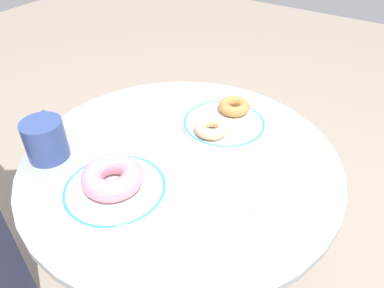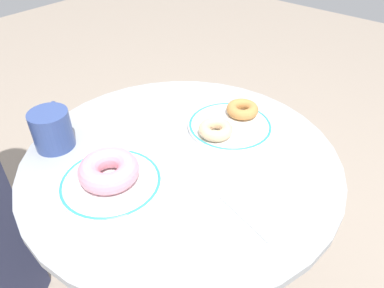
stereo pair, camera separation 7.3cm
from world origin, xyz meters
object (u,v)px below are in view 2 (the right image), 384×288
object	(u,v)px
cafe_table	(183,221)
plate_right	(230,126)
paper_napkin	(265,206)
coffee_mug	(52,129)
plate_left	(111,182)
donut_old_fashioned	(242,109)
donut_glazed	(215,129)
donut_pink_frosted	(109,170)

from	to	relation	value
cafe_table	plate_right	world-z (taller)	plate_right
paper_napkin	coffee_mug	size ratio (longest dim) A/B	1.17
plate_right	coffee_mug	distance (m)	0.41
cafe_table	coffee_mug	size ratio (longest dim) A/B	6.75
cafe_table	plate_left	xyz separation A→B (m)	(-0.16, 0.05, 0.23)
plate_left	paper_napkin	bearing A→B (deg)	-61.26
plate_left	coffee_mug	size ratio (longest dim) A/B	1.86
plate_right	donut_old_fashioned	size ratio (longest dim) A/B	2.56
coffee_mug	paper_napkin	bearing A→B (deg)	-73.03
donut_glazed	coffee_mug	xyz separation A→B (m)	(-0.26, 0.26, 0.02)
plate_right	donut_glazed	size ratio (longest dim) A/B	2.56
donut_pink_frosted	coffee_mug	xyz separation A→B (m)	(0.00, 0.19, 0.01)
plate_right	donut_pink_frosted	distance (m)	0.32
donut_pink_frosted	paper_napkin	size ratio (longest dim) A/B	0.94
plate_right	coffee_mug	xyz separation A→B (m)	(-0.31, 0.27, 0.04)
cafe_table	coffee_mug	bearing A→B (deg)	121.89
plate_right	donut_pink_frosted	size ratio (longest dim) A/B	1.69
plate_right	donut_pink_frosted	xyz separation A→B (m)	(-0.31, 0.07, 0.03)
plate_left	donut_pink_frosted	size ratio (longest dim) A/B	1.69
plate_right	donut_glazed	xyz separation A→B (m)	(-0.06, 0.00, 0.02)
donut_pink_frosted	paper_napkin	distance (m)	0.31
donut_old_fashioned	paper_napkin	distance (m)	0.31
coffee_mug	plate_right	bearing A→B (deg)	-40.52
cafe_table	donut_pink_frosted	size ratio (longest dim) A/B	6.12
donut_old_fashioned	coffee_mug	xyz separation A→B (m)	(-0.37, 0.26, 0.02)
plate_right	coffee_mug	bearing A→B (deg)	139.48
plate_left	coffee_mug	world-z (taller)	coffee_mug
paper_napkin	plate_left	bearing A→B (deg)	118.74
plate_left	donut_pink_frosted	distance (m)	0.03
donut_old_fashioned	paper_napkin	world-z (taller)	donut_old_fashioned
cafe_table	donut_glazed	size ratio (longest dim) A/B	9.29
donut_old_fashioned	donut_glazed	size ratio (longest dim) A/B	1.00
plate_left	donut_glazed	bearing A→B (deg)	-14.05
plate_right	paper_napkin	xyz separation A→B (m)	(-0.17, -0.20, -0.00)
plate_right	donut_glazed	distance (m)	0.06
donut_pink_frosted	donut_old_fashioned	distance (m)	0.38
cafe_table	paper_napkin	size ratio (longest dim) A/B	5.76
plate_left	donut_pink_frosted	xyz separation A→B (m)	(0.00, 0.01, 0.03)
plate_right	coffee_mug	size ratio (longest dim) A/B	1.86
donut_glazed	paper_napkin	size ratio (longest dim) A/B	0.62
donut_old_fashioned	coffee_mug	distance (m)	0.45
plate_left	paper_napkin	size ratio (longest dim) A/B	1.59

